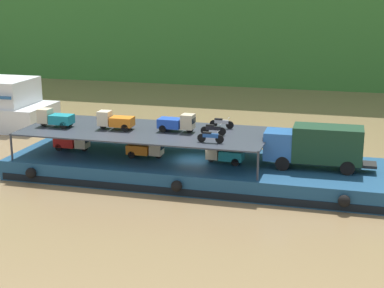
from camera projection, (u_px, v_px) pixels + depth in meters
ground_plane at (194, 179)px, 45.58m from camera, size 400.00×400.00×0.00m
cargo_barge at (193, 169)px, 45.37m from camera, size 27.82×8.95×1.50m
covered_lorry at (316, 145)px, 42.58m from camera, size 7.89×2.43×3.10m
cargo_rack at (145, 131)px, 45.69m from camera, size 18.62×7.52×2.00m
mini_truck_lower_stern at (73, 142)px, 47.62m from camera, size 2.76×1.23×1.38m
mini_truck_lower_aft at (146, 149)px, 45.60m from camera, size 2.75×1.21×1.38m
mini_truck_lower_mid at (224, 154)px, 44.19m from camera, size 2.77×1.25×1.38m
mini_truck_upper_stern at (55, 118)px, 46.71m from camera, size 2.74×1.20×1.38m
mini_truck_upper_mid at (115, 120)px, 45.87m from camera, size 2.77×1.25×1.38m
mini_truck_upper_fore at (177, 123)px, 45.11m from camera, size 2.78×1.26×1.38m
motorcycle_upper_port at (210, 137)px, 42.01m from camera, size 1.90×0.55×0.87m
motorcycle_upper_centre at (213, 129)px, 44.20m from camera, size 1.90×0.55×0.87m
motorcycle_upper_stbd at (221, 123)px, 46.28m from camera, size 1.90×0.55×0.87m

